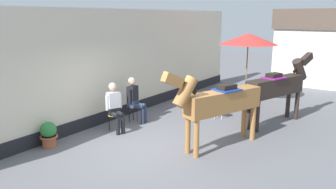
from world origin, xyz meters
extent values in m
plane|color=slate|center=(0.00, 3.00, 0.00)|extent=(40.00, 40.00, 0.00)
cube|color=beige|center=(-2.55, 1.50, 1.70)|extent=(0.30, 14.00, 3.40)
cube|color=black|center=(-2.53, 1.50, 0.18)|extent=(0.34, 14.00, 0.36)
cube|color=silver|center=(1.40, 10.74, 1.30)|extent=(3.20, 2.40, 2.60)
cube|color=brown|center=(1.40, 10.74, 3.05)|extent=(3.40, 2.60, 0.90)
cylinder|color=gold|center=(-1.64, 0.31, 0.46)|extent=(0.34, 0.34, 0.03)
cylinder|color=black|center=(-1.51, 0.26, 0.22)|extent=(0.02, 0.02, 0.45)
cylinder|color=black|center=(-1.67, 0.44, 0.22)|extent=(0.02, 0.02, 0.45)
cylinder|color=black|center=(-1.75, 0.22, 0.22)|extent=(0.02, 0.02, 0.45)
cube|color=black|center=(-1.64, 0.31, 0.58)|extent=(0.33, 0.38, 0.20)
cube|color=silver|center=(-1.64, 0.31, 0.90)|extent=(0.32, 0.39, 0.44)
sphere|color=tan|center=(-1.64, 0.31, 1.25)|extent=(0.20, 0.20, 0.20)
sphere|color=#B2A38E|center=(-1.66, 0.31, 1.28)|extent=(0.22, 0.22, 0.22)
cylinder|color=black|center=(-1.44, 0.32, 0.53)|extent=(0.40, 0.25, 0.13)
cylinder|color=black|center=(-1.26, 0.26, 0.23)|extent=(0.11, 0.11, 0.46)
cylinder|color=black|center=(-1.49, 0.17, 0.53)|extent=(0.40, 0.25, 0.13)
cylinder|color=black|center=(-1.31, 0.11, 0.23)|extent=(0.11, 0.11, 0.46)
cylinder|color=silver|center=(-1.56, 0.49, 0.85)|extent=(0.09, 0.09, 0.42)
cylinder|color=silver|center=(-1.69, 0.11, 0.85)|extent=(0.09, 0.09, 0.42)
cylinder|color=black|center=(-1.74, 1.24, 0.46)|extent=(0.34, 0.34, 0.03)
cylinder|color=black|center=(-1.61, 1.27, 0.22)|extent=(0.02, 0.02, 0.45)
cylinder|color=black|center=(-1.83, 1.35, 0.22)|extent=(0.02, 0.02, 0.45)
cylinder|color=black|center=(-1.79, 1.11, 0.22)|extent=(0.02, 0.02, 0.45)
cube|color=#2D3851|center=(-1.74, 1.24, 0.58)|extent=(0.29, 0.36, 0.20)
cube|color=black|center=(-1.74, 1.24, 0.90)|extent=(0.28, 0.37, 0.44)
sphere|color=tan|center=(-1.74, 1.24, 1.25)|extent=(0.20, 0.20, 0.20)
sphere|color=#B2A38E|center=(-1.76, 1.24, 1.28)|extent=(0.22, 0.22, 0.22)
cylinder|color=#2D3851|center=(-1.57, 1.35, 0.53)|extent=(0.40, 0.20, 0.13)
cylinder|color=#2D3851|center=(-1.38, 1.39, 0.23)|extent=(0.11, 0.11, 0.46)
cylinder|color=#2D3851|center=(-1.54, 1.20, 0.53)|extent=(0.40, 0.20, 0.13)
cylinder|color=#2D3851|center=(-1.36, 1.23, 0.23)|extent=(0.11, 0.11, 0.46)
cylinder|color=black|center=(-1.76, 1.44, 0.85)|extent=(0.09, 0.09, 0.42)
cylinder|color=black|center=(-1.69, 1.05, 0.85)|extent=(0.09, 0.09, 0.42)
cube|color=#9E6B38|center=(1.38, 1.01, 1.16)|extent=(1.14, 2.22, 0.52)
cylinder|color=#9E6B38|center=(1.20, 0.04, 0.45)|extent=(0.13, 0.13, 0.90)
cylinder|color=#9E6B38|center=(0.91, 0.14, 0.45)|extent=(0.13, 0.13, 0.90)
cylinder|color=#9E6B38|center=(1.84, 1.87, 0.45)|extent=(0.13, 0.13, 0.90)
cylinder|color=#9E6B38|center=(1.55, 1.97, 0.45)|extent=(0.13, 0.13, 0.90)
cylinder|color=#9E6B38|center=(0.98, -0.12, 1.55)|extent=(0.47, 0.69, 0.73)
cube|color=#9E6B38|center=(0.87, -0.44, 1.86)|extent=(0.34, 0.56, 0.40)
cube|color=black|center=(0.99, -0.10, 1.69)|extent=(0.25, 0.61, 0.48)
cylinder|color=black|center=(1.76, 2.09, 0.89)|extent=(0.13, 0.13, 0.65)
cube|color=navy|center=(1.41, 1.11, 1.44)|extent=(0.67, 0.73, 0.03)
cube|color=black|center=(1.41, 1.11, 1.51)|extent=(0.41, 0.51, 0.12)
cube|color=#2D231E|center=(1.87, 3.48, 1.16)|extent=(1.10, 2.23, 0.52)
cylinder|color=#2D231E|center=(2.02, 4.46, 0.45)|extent=(0.13, 0.13, 0.90)
cylinder|color=#2D231E|center=(2.32, 4.37, 0.45)|extent=(0.13, 0.13, 0.90)
cylinder|color=#2D231E|center=(1.42, 2.62, 0.45)|extent=(0.13, 0.13, 0.90)
cylinder|color=#2D231E|center=(1.72, 2.52, 0.45)|extent=(0.13, 0.13, 0.90)
cylinder|color=#2D231E|center=(2.24, 4.62, 1.55)|extent=(0.46, 0.69, 0.73)
cube|color=#2D231E|center=(2.34, 4.95, 1.86)|extent=(0.33, 0.56, 0.40)
cube|color=black|center=(2.23, 4.60, 1.69)|extent=(0.23, 0.61, 0.48)
cylinder|color=black|center=(1.52, 2.40, 0.89)|extent=(0.13, 0.13, 0.65)
cube|color=#8C1E8C|center=(1.84, 3.39, 1.44)|extent=(0.66, 0.72, 0.03)
cube|color=black|center=(1.84, 3.39, 1.51)|extent=(0.40, 0.50, 0.12)
cylinder|color=#A85638|center=(-2.13, -1.50, 0.14)|extent=(0.34, 0.34, 0.28)
cylinder|color=#A85638|center=(-2.13, -1.50, 0.26)|extent=(0.43, 0.43, 0.04)
sphere|color=#2D7A38|center=(-2.13, -1.50, 0.44)|extent=(0.40, 0.40, 0.40)
cylinder|color=black|center=(0.19, 5.42, 0.03)|extent=(0.44, 0.44, 0.06)
cylinder|color=olive|center=(0.19, 5.42, 1.10)|extent=(0.04, 0.04, 2.20)
cone|color=red|center=(0.19, 5.42, 2.38)|extent=(2.10, 2.10, 0.40)
cylinder|color=white|center=(0.26, 3.04, 0.45)|extent=(0.32, 0.32, 0.03)
cylinder|color=silver|center=(0.39, 3.04, 0.22)|extent=(0.02, 0.02, 0.43)
cylinder|color=silver|center=(0.19, 3.15, 0.22)|extent=(0.02, 0.02, 0.43)
cylinder|color=silver|center=(0.19, 2.93, 0.22)|extent=(0.02, 0.02, 0.43)
camera|label=1|loc=(4.77, -6.18, 3.19)|focal=35.52mm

